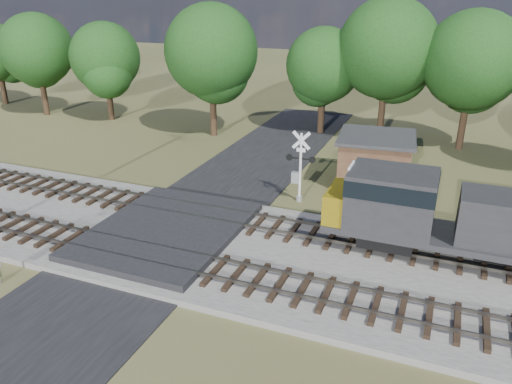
% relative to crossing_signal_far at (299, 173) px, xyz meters
% --- Properties ---
extents(ground, '(160.00, 160.00, 0.00)m').
position_rel_crossing_signal_far_xyz_m(ground, '(-4.80, -7.55, -1.81)').
color(ground, '#424524').
rests_on(ground, ground).
extents(ballast_bed, '(140.00, 10.00, 0.30)m').
position_rel_crossing_signal_far_xyz_m(ballast_bed, '(5.20, -7.05, -1.66)').
color(ballast_bed, gray).
rests_on(ballast_bed, ground).
extents(road, '(7.00, 60.00, 0.08)m').
position_rel_crossing_signal_far_xyz_m(road, '(-4.80, -7.55, -1.77)').
color(road, black).
rests_on(road, ground).
extents(crossing_panel, '(7.00, 9.00, 0.62)m').
position_rel_crossing_signal_far_xyz_m(crossing_panel, '(-4.80, -7.05, -1.49)').
color(crossing_panel, '#262628').
rests_on(crossing_panel, ground).
extents(track_near, '(140.00, 2.60, 0.33)m').
position_rel_crossing_signal_far_xyz_m(track_near, '(-1.68, -9.55, -1.39)').
color(track_near, black).
rests_on(track_near, ballast_bed).
extents(track_far, '(140.00, 2.60, 0.33)m').
position_rel_crossing_signal_far_xyz_m(track_far, '(-1.68, -4.55, -1.39)').
color(track_far, black).
rests_on(track_far, ballast_bed).
extents(crossing_signal_far, '(1.75, 0.38, 4.34)m').
position_rel_crossing_signal_far_xyz_m(crossing_signal_far, '(0.00, 0.00, 0.00)').
color(crossing_signal_far, silver).
rests_on(crossing_signal_far, ground).
extents(equipment_shed, '(5.23, 5.23, 3.24)m').
position_rel_crossing_signal_far_xyz_m(equipment_shed, '(3.71, 4.57, -0.17)').
color(equipment_shed, '#43281C').
rests_on(equipment_shed, ground).
extents(treeline, '(81.46, 12.06, 11.35)m').
position_rel_crossing_signal_far_xyz_m(treeline, '(2.26, 13.38, 4.67)').
color(treeline, black).
rests_on(treeline, ground).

